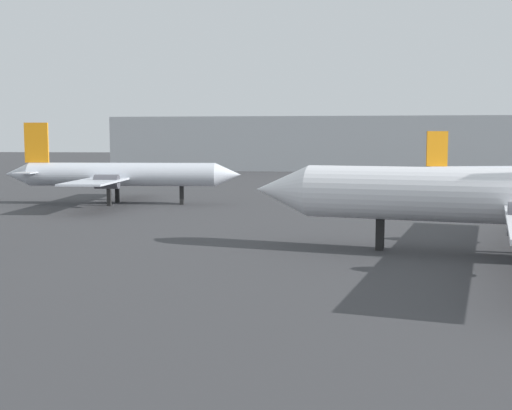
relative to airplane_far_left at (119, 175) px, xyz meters
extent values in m
cone|color=white|center=(18.78, -23.08, 0.43)|extent=(4.10, 3.86, 3.18)
cube|color=black|center=(24.81, -24.42, -2.10)|extent=(0.56, 0.56, 1.88)
cylinder|color=silver|center=(0.31, 0.02, 0.02)|extent=(19.23, 3.78, 2.37)
cone|color=silver|center=(11.13, 0.83, 0.02)|extent=(2.77, 2.56, 2.37)
cone|color=silver|center=(-10.52, -0.79, 0.02)|extent=(2.77, 2.56, 2.37)
cube|color=silver|center=(-0.65, -0.05, -0.33)|extent=(5.59, 22.12, 0.18)
cube|color=silver|center=(-8.84, -0.66, 0.26)|extent=(2.31, 6.55, 0.12)
cube|color=orange|center=(-8.46, -0.63, 3.24)|extent=(2.46, 0.41, 4.07)
cylinder|color=#4C4C54|center=(-0.39, 4.14, -0.45)|extent=(2.39, 1.54, 1.38)
cylinder|color=#4C4C54|center=(0.23, -4.15, -0.45)|extent=(2.39, 1.54, 1.38)
cube|color=black|center=(6.40, 0.48, -2.10)|extent=(0.41, 0.41, 1.88)
cube|color=black|center=(-0.76, 1.48, -2.10)|extent=(0.41, 0.41, 1.88)
cube|color=black|center=(-0.53, -1.57, -2.10)|extent=(0.41, 0.41, 1.88)
cone|color=silver|center=(30.61, 7.34, -0.54)|extent=(3.25, 3.07, 2.47)
cube|color=silver|center=(32.28, 7.77, -0.30)|extent=(3.23, 6.37, 0.12)
cube|color=orange|center=(32.63, 7.86, 2.57)|extent=(2.32, 0.80, 3.75)
cylinder|color=#4C4C54|center=(41.69, 14.32, -1.04)|extent=(2.45, 1.82, 1.31)
cube|color=#999EA3|center=(19.75, 78.87, 2.57)|extent=(91.16, 21.55, 11.24)
camera|label=1|loc=(22.40, -63.66, 3.65)|focal=45.52mm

